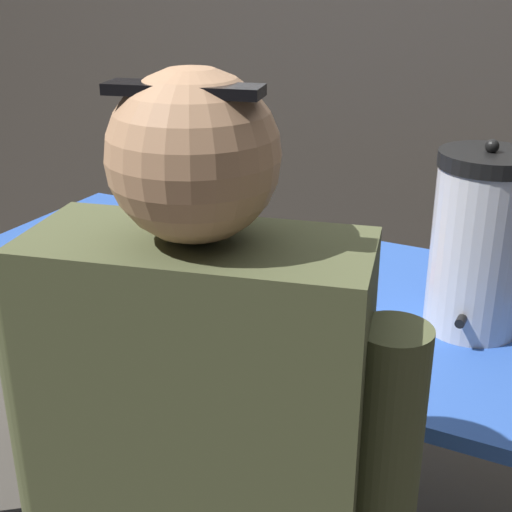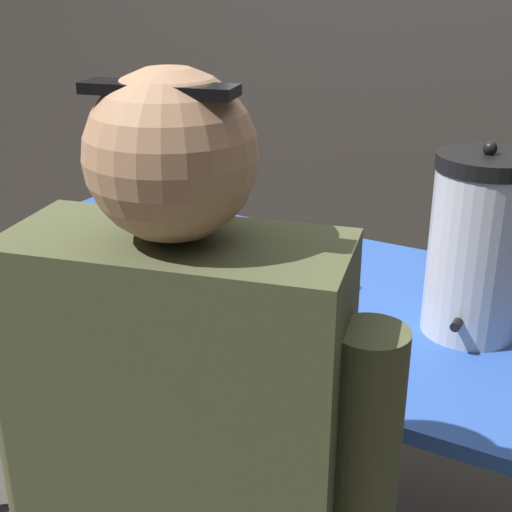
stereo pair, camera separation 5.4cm
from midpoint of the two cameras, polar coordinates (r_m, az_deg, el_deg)
The scene contains 5 objects.
back_wall at distance 2.58m, azimuth 14.79°, elevation 19.16°, with size 6.00×0.11×2.47m.
folding_table at distance 1.60m, azimuth 1.10°, elevation -3.46°, with size 1.47×0.73×0.70m.
donut_box at distance 1.53m, azimuth -1.10°, elevation -2.19°, with size 0.49×0.29×0.05m.
coffee_urn at distance 1.38m, azimuth 18.40°, elevation 0.79°, with size 0.18×0.21×0.37m.
cell_phone at distance 1.85m, azimuth -14.60°, elevation 1.05°, with size 0.12×0.16×0.01m.
Camera 2 is at (0.70, -1.26, 1.36)m, focal length 50.00 mm.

